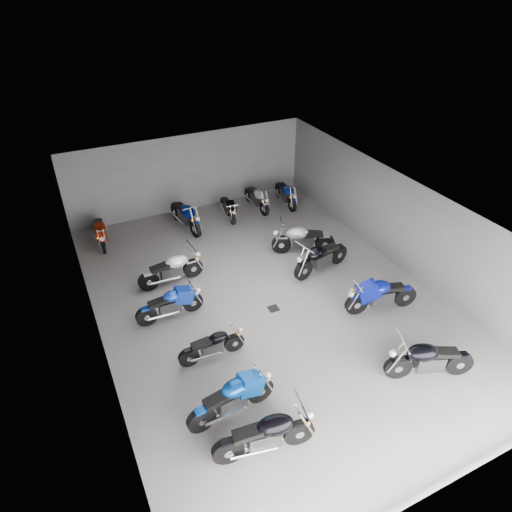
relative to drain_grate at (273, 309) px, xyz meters
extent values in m
plane|color=gray|center=(0.00, 0.50, -0.01)|extent=(14.00, 14.00, 0.00)
cube|color=slate|center=(0.00, 7.50, 1.59)|extent=(10.00, 0.10, 3.20)
cube|color=slate|center=(-5.00, 0.50, 1.59)|extent=(0.10, 14.00, 3.20)
cube|color=slate|center=(5.00, 0.50, 1.59)|extent=(0.10, 14.00, 3.20)
cube|color=black|center=(0.00, 0.50, 3.21)|extent=(10.00, 14.00, 0.04)
cube|color=black|center=(0.00, 0.00, 0.00)|extent=(0.32, 0.32, 0.01)
cylinder|color=black|center=(-1.65, -4.30, 0.35)|extent=(0.72, 0.26, 0.70)
cylinder|color=black|center=(-3.22, -4.04, 0.35)|extent=(0.72, 0.28, 0.70)
cube|color=#2D2D30|center=(-2.43, -4.17, 0.46)|extent=(0.76, 0.44, 0.44)
ellipsoid|color=black|center=(-2.19, -4.21, 0.81)|extent=(0.81, 0.56, 0.40)
cube|color=black|center=(-2.78, -4.11, 0.76)|extent=(0.71, 0.41, 0.20)
cylinder|color=black|center=(-1.90, -2.90, 0.34)|extent=(0.70, 0.21, 0.69)
cylinder|color=black|center=(-3.45, -3.05, 0.34)|extent=(0.70, 0.23, 0.69)
cube|color=#2D2D30|center=(-2.68, -2.98, 0.45)|extent=(0.73, 0.39, 0.43)
ellipsoid|color=#09429F|center=(-2.44, -2.95, 0.79)|extent=(0.77, 0.50, 0.39)
cube|color=black|center=(-3.02, -3.01, 0.75)|extent=(0.68, 0.37, 0.20)
cylinder|color=black|center=(-1.78, -1.08, 0.28)|extent=(0.57, 0.12, 0.57)
cylinder|color=black|center=(-3.07, -1.07, 0.28)|extent=(0.57, 0.14, 0.57)
cube|color=#2D2D30|center=(-2.42, -1.07, 0.37)|extent=(0.58, 0.27, 0.35)
ellipsoid|color=black|center=(-2.23, -1.08, 0.65)|extent=(0.61, 0.36, 0.32)
cube|color=black|center=(-2.71, -1.07, 0.61)|extent=(0.54, 0.26, 0.16)
cylinder|color=black|center=(-2.23, 1.01, 0.31)|extent=(0.63, 0.14, 0.63)
cylinder|color=black|center=(-3.66, 0.98, 0.31)|extent=(0.63, 0.16, 0.63)
cube|color=#2D2D30|center=(-2.95, 1.00, 0.41)|extent=(0.65, 0.31, 0.39)
ellipsoid|color=#1438B0|center=(-2.73, 1.00, 0.72)|extent=(0.68, 0.41, 0.35)
cube|color=black|center=(-3.26, 0.99, 0.68)|extent=(0.61, 0.29, 0.18)
cylinder|color=black|center=(-1.64, 2.68, 0.33)|extent=(0.68, 0.18, 0.68)
cylinder|color=black|center=(-3.16, 2.60, 0.33)|extent=(0.68, 0.20, 0.68)
cube|color=#2D2D30|center=(-2.40, 2.64, 0.44)|extent=(0.70, 0.36, 0.42)
ellipsoid|color=silver|center=(-2.17, 2.65, 0.77)|extent=(0.74, 0.46, 0.38)
cube|color=black|center=(-2.74, 2.62, 0.73)|extent=(0.66, 0.33, 0.19)
cylinder|color=black|center=(1.57, -3.77, 0.35)|extent=(0.71, 0.39, 0.71)
cylinder|color=black|center=(3.06, -4.35, 0.35)|extent=(0.72, 0.41, 0.71)
cube|color=#2D2D30|center=(2.32, -4.06, 0.46)|extent=(0.79, 0.57, 0.44)
ellipsoid|color=black|center=(2.09, -3.97, 0.81)|extent=(0.86, 0.68, 0.40)
cube|color=black|center=(2.65, -4.19, 0.77)|extent=(0.74, 0.53, 0.20)
cylinder|color=black|center=(2.13, -1.26, 0.35)|extent=(0.72, 0.29, 0.70)
cylinder|color=black|center=(3.69, -1.60, 0.35)|extent=(0.72, 0.31, 0.70)
cube|color=#2D2D30|center=(2.91, -1.43, 0.46)|extent=(0.77, 0.47, 0.44)
ellipsoid|color=#0B1795|center=(2.67, -1.38, 0.81)|extent=(0.82, 0.59, 0.40)
cube|color=black|center=(3.25, -1.51, 0.76)|extent=(0.72, 0.44, 0.20)
cylinder|color=black|center=(1.60, 0.93, 0.35)|extent=(0.73, 0.28, 0.71)
cylinder|color=black|center=(3.19, 1.24, 0.35)|extent=(0.73, 0.30, 0.71)
cube|color=#2D2D30|center=(2.39, 1.09, 0.46)|extent=(0.77, 0.47, 0.45)
ellipsoid|color=black|center=(2.15, 1.04, 0.82)|extent=(0.83, 0.58, 0.40)
cube|color=black|center=(2.74, 1.15, 0.77)|extent=(0.73, 0.43, 0.20)
cylinder|color=black|center=(1.72, 2.68, 0.34)|extent=(0.70, 0.40, 0.70)
cylinder|color=black|center=(3.19, 2.07, 0.34)|extent=(0.71, 0.42, 0.70)
cube|color=#2D2D30|center=(2.46, 2.37, 0.45)|extent=(0.78, 0.58, 0.44)
ellipsoid|color=#A6A5AA|center=(2.23, 2.47, 0.81)|extent=(0.86, 0.69, 0.39)
cube|color=black|center=(2.78, 2.24, 0.76)|extent=(0.73, 0.54, 0.20)
cylinder|color=black|center=(-4.06, 5.50, 0.31)|extent=(0.18, 0.64, 0.63)
cylinder|color=black|center=(-3.94, 6.91, 0.31)|extent=(0.20, 0.64, 0.63)
cube|color=#2D2D30|center=(-4.00, 6.20, 0.41)|extent=(0.35, 0.66, 0.39)
ellipsoid|color=#A1240C|center=(-4.02, 5.99, 0.72)|extent=(0.45, 0.70, 0.35)
cube|color=black|center=(-3.97, 6.52, 0.68)|extent=(0.33, 0.62, 0.18)
cylinder|color=black|center=(-0.68, 5.12, 0.36)|extent=(0.25, 0.74, 0.72)
cylinder|color=black|center=(-0.92, 6.74, 0.36)|extent=(0.27, 0.74, 0.72)
cube|color=#2D2D30|center=(-0.80, 5.93, 0.47)|extent=(0.44, 0.78, 0.45)
ellipsoid|color=navy|center=(-0.77, 5.68, 0.83)|extent=(0.56, 0.83, 0.41)
cube|color=black|center=(-0.85, 6.29, 0.79)|extent=(0.41, 0.73, 0.21)
cylinder|color=black|center=(0.99, 5.39, 0.28)|extent=(0.17, 0.57, 0.56)
cylinder|color=black|center=(1.12, 6.66, 0.28)|extent=(0.19, 0.58, 0.56)
cube|color=#2D2D30|center=(1.05, 6.02, 0.36)|extent=(0.32, 0.60, 0.35)
ellipsoid|color=black|center=(1.03, 5.83, 0.65)|extent=(0.41, 0.63, 0.32)
cube|color=black|center=(1.08, 6.30, 0.61)|extent=(0.30, 0.56, 0.16)
cylinder|color=black|center=(2.47, 5.51, 0.31)|extent=(0.14, 0.64, 0.64)
cylinder|color=black|center=(2.45, 6.96, 0.31)|extent=(0.16, 0.64, 0.64)
cube|color=#2D2D30|center=(2.46, 6.23, 0.41)|extent=(0.31, 0.65, 0.40)
ellipsoid|color=silver|center=(2.46, 6.01, 0.73)|extent=(0.41, 0.68, 0.36)
cube|color=black|center=(2.46, 6.55, 0.69)|extent=(0.29, 0.61, 0.18)
cylinder|color=black|center=(3.68, 5.31, 0.32)|extent=(0.20, 0.65, 0.64)
cylinder|color=black|center=(3.84, 6.76, 0.32)|extent=(0.22, 0.66, 0.64)
cube|color=#2D2D30|center=(3.76, 6.03, 0.42)|extent=(0.37, 0.68, 0.40)
ellipsoid|color=#071C8F|center=(3.73, 5.81, 0.74)|extent=(0.48, 0.73, 0.36)
cube|color=black|center=(3.80, 6.35, 0.70)|extent=(0.35, 0.64, 0.18)
camera|label=1|loc=(-5.20, -9.46, 9.07)|focal=32.00mm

